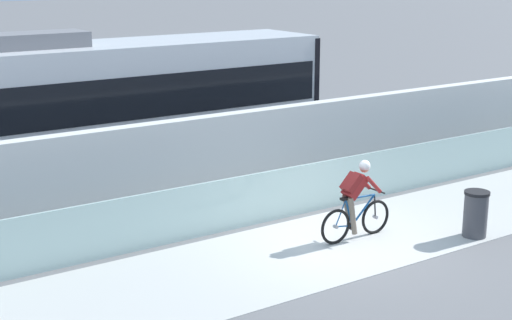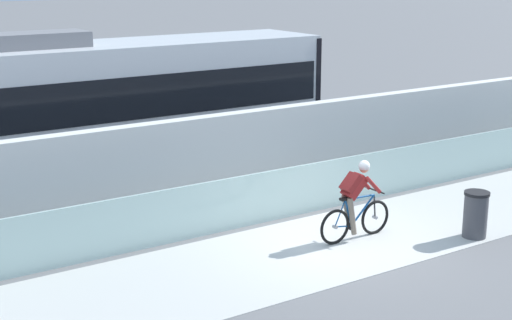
# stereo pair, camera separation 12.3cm
# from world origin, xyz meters

# --- Properties ---
(ground_plane) EXTENTS (200.00, 200.00, 0.00)m
(ground_plane) POSITION_xyz_m (0.00, 0.00, 0.00)
(ground_plane) COLOR slate
(bike_path_deck) EXTENTS (32.00, 3.20, 0.01)m
(bike_path_deck) POSITION_xyz_m (0.00, 0.00, 0.01)
(bike_path_deck) COLOR beige
(bike_path_deck) RESTS_ON ground
(glass_parapet) EXTENTS (32.00, 0.05, 1.12)m
(glass_parapet) POSITION_xyz_m (0.00, 1.85, 0.56)
(glass_parapet) COLOR silver
(glass_parapet) RESTS_ON ground
(concrete_barrier_wall) EXTENTS (32.00, 0.36, 2.05)m
(concrete_barrier_wall) POSITION_xyz_m (0.00, 3.65, 1.02)
(concrete_barrier_wall) COLOR silver
(concrete_barrier_wall) RESTS_ON ground
(tram_rail_near) EXTENTS (32.00, 0.08, 0.01)m
(tram_rail_near) POSITION_xyz_m (0.00, 6.13, 0.00)
(tram_rail_near) COLOR #595654
(tram_rail_near) RESTS_ON ground
(tram_rail_far) EXTENTS (32.00, 0.08, 0.01)m
(tram_rail_far) POSITION_xyz_m (0.00, 7.57, 0.00)
(tram_rail_far) COLOR #595654
(tram_rail_far) RESTS_ON ground
(tram) EXTENTS (11.06, 2.54, 3.81)m
(tram) POSITION_xyz_m (-1.72, 6.85, 1.89)
(tram) COLOR silver
(tram) RESTS_ON ground
(cyclist_on_bike) EXTENTS (1.77, 0.58, 1.61)m
(cyclist_on_bike) POSITION_xyz_m (0.35, -0.00, 0.80)
(cyclist_on_bike) COLOR black
(cyclist_on_bike) RESTS_ON ground
(trash_bin) EXTENTS (0.51, 0.51, 0.96)m
(trash_bin) POSITION_xyz_m (2.44, -1.25, 0.48)
(trash_bin) COLOR #47474C
(trash_bin) RESTS_ON ground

